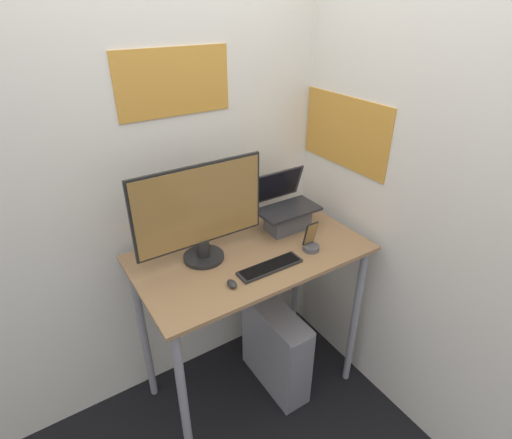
% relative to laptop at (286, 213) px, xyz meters
% --- Properties ---
extents(ground_plane, '(12.00, 12.00, 0.00)m').
position_rel_laptop_xyz_m(ground_plane, '(-0.30, -0.44, -1.12)').
color(ground_plane, black).
extents(wall_back, '(6.00, 0.06, 2.60)m').
position_rel_laptop_xyz_m(wall_back, '(-0.30, 0.32, 0.18)').
color(wall_back, silver).
rests_on(wall_back, ground_plane).
extents(wall_side_right, '(0.06, 6.00, 2.60)m').
position_rel_laptop_xyz_m(wall_side_right, '(0.39, -0.43, 0.18)').
color(wall_side_right, silver).
rests_on(wall_side_right, ground_plane).
extents(desk, '(1.20, 0.67, 1.03)m').
position_rel_laptop_xyz_m(desk, '(-0.30, -0.10, -0.26)').
color(desk, '#936D47').
rests_on(desk, ground_plane).
extents(laptop, '(0.34, 0.25, 0.32)m').
position_rel_laptop_xyz_m(laptop, '(0.00, 0.00, 0.00)').
color(laptop, '#4C4C51').
rests_on(laptop, desk).
extents(monitor, '(0.66, 0.20, 0.50)m').
position_rel_laptop_xyz_m(monitor, '(-0.53, -0.02, 0.16)').
color(monitor, black).
rests_on(monitor, desk).
extents(keyboard, '(0.33, 0.09, 0.02)m').
position_rel_laptop_xyz_m(keyboard, '(-0.29, -0.27, -0.09)').
color(keyboard, black).
rests_on(keyboard, desk).
extents(mouse, '(0.04, 0.06, 0.03)m').
position_rel_laptop_xyz_m(mouse, '(-0.52, -0.30, -0.08)').
color(mouse, '#262626').
rests_on(mouse, desk).
extents(cell_phone, '(0.08, 0.08, 0.16)m').
position_rel_laptop_xyz_m(cell_phone, '(-0.03, -0.25, -0.06)').
color(cell_phone, '#4C4C51').
rests_on(cell_phone, desk).
extents(computer_tower, '(0.18, 0.51, 0.58)m').
position_rel_laptop_xyz_m(computer_tower, '(-0.15, -0.15, -0.83)').
color(computer_tower, gray).
rests_on(computer_tower, ground_plane).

